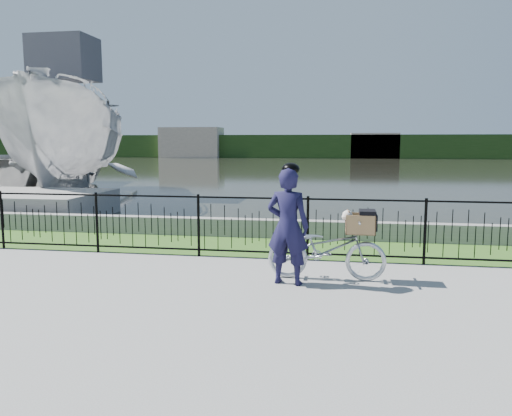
% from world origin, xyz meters
% --- Properties ---
extents(ground, '(120.00, 120.00, 0.00)m').
position_xyz_m(ground, '(0.00, 0.00, 0.00)').
color(ground, gray).
rests_on(ground, ground).
extents(grass_strip, '(60.00, 2.00, 0.01)m').
position_xyz_m(grass_strip, '(0.00, 2.60, 0.00)').
color(grass_strip, '#37621E').
rests_on(grass_strip, ground).
extents(water, '(120.00, 120.00, 0.00)m').
position_xyz_m(water, '(0.00, 33.00, 0.00)').
color(water, black).
rests_on(water, ground).
extents(quay_wall, '(60.00, 0.30, 0.40)m').
position_xyz_m(quay_wall, '(0.00, 3.60, 0.20)').
color(quay_wall, gray).
rests_on(quay_wall, ground).
extents(fence, '(14.00, 0.06, 1.15)m').
position_xyz_m(fence, '(0.00, 1.60, 0.58)').
color(fence, black).
rests_on(fence, ground).
extents(far_treeline, '(120.00, 6.00, 3.00)m').
position_xyz_m(far_treeline, '(0.00, 60.00, 1.50)').
color(far_treeline, '#233F18').
rests_on(far_treeline, ground).
extents(far_building_left, '(8.00, 4.00, 4.00)m').
position_xyz_m(far_building_left, '(-18.00, 58.00, 2.00)').
color(far_building_left, '#B4A090').
rests_on(far_building_left, ground).
extents(far_building_right, '(6.00, 3.00, 3.20)m').
position_xyz_m(far_building_right, '(6.00, 58.50, 1.60)').
color(far_building_right, '#B4A090').
rests_on(far_building_right, ground).
extents(bicycle_rig, '(1.79, 0.63, 1.10)m').
position_xyz_m(bicycle_rig, '(1.38, 0.40, 0.49)').
color(bicycle_rig, '#B4BAC1').
rests_on(bicycle_rig, ground).
extents(cyclist, '(0.69, 0.51, 1.80)m').
position_xyz_m(cyclist, '(0.80, 0.06, 0.89)').
color(cyclist, black).
rests_on(cyclist, ground).
extents(boat_near, '(7.22, 11.42, 5.93)m').
position_xyz_m(boat_near, '(-8.56, 10.38, 2.16)').
color(boat_near, '#B2B2B2').
rests_on(boat_near, water).
extents(boat_far, '(8.59, 11.80, 2.39)m').
position_xyz_m(boat_far, '(-12.20, 12.11, 1.20)').
color(boat_far, '#B2B2B2').
rests_on(boat_far, water).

